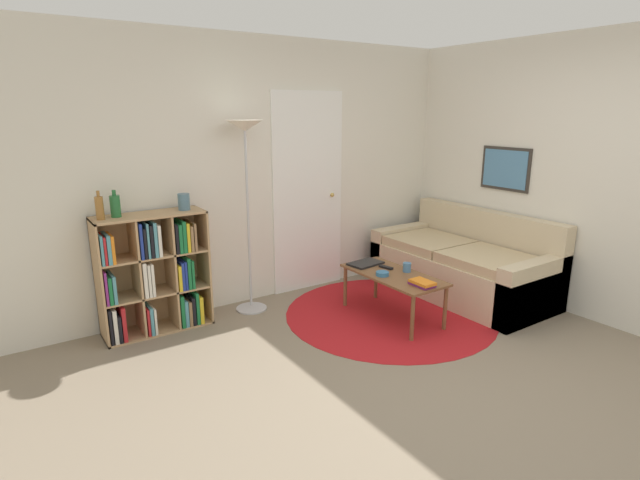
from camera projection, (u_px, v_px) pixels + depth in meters
The scene contains 16 objects.
ground_plane at pixel (450, 393), 3.48m from camera, with size 14.00×14.00×0.00m, color gray.
wall_back at pixel (279, 173), 5.09m from camera, with size 7.10×0.11×2.60m.
wall_right at pixel (507, 170), 5.23m from camera, with size 0.08×5.38×2.60m.
rug at pixel (390, 314), 4.82m from camera, with size 2.01×2.01×0.01m.
bookshelf at pixel (154, 274), 4.36m from camera, with size 0.92×0.34×1.06m.
floor_lamp at pixel (246, 152), 4.54m from camera, with size 0.34×0.34×1.82m.
couch at pixel (465, 266), 5.32m from camera, with size 0.93×1.87×0.86m.
coffee_table at pixel (393, 278), 4.65m from camera, with size 0.48×1.03×0.43m.
laptop at pixel (365, 263), 4.91m from camera, with size 0.35×0.25×0.02m.
bowl at pixel (382, 274), 4.58m from camera, with size 0.12×0.12×0.04m.
book_stack_on_table at pixel (422, 283), 4.31m from camera, with size 0.15×0.22×0.05m.
cup at pixel (407, 267), 4.68m from camera, with size 0.08×0.08×0.09m.
remote at pixel (386, 267), 4.79m from camera, with size 0.07×0.15×0.02m.
bottle_left at pixel (100, 208), 3.98m from camera, with size 0.06×0.06×0.23m.
bottle_middle at pixel (115, 206), 4.08m from camera, with size 0.08×0.08×0.22m.
vase_on_shelf at pixel (184, 202), 4.37m from camera, with size 0.10×0.10×0.14m.
Camera 1 is at (-2.49, -2.06, 1.92)m, focal length 28.00 mm.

